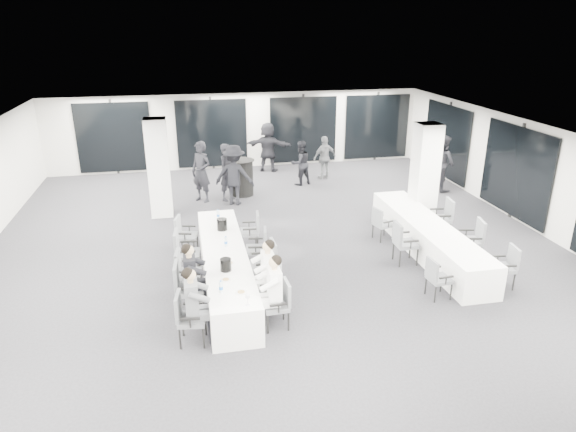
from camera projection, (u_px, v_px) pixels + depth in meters
name	position (u px, v px, depth m)	size (l,w,h in m)	color
room	(303.00, 182.00, 13.20)	(14.04, 16.04, 2.84)	#222227
column_left	(159.00, 168.00, 14.41)	(0.60, 0.60, 2.80)	white
column_right	(424.00, 175.00, 13.72)	(0.60, 0.60, 2.80)	white
banquet_table_main	(225.00, 267.00, 10.89)	(0.90, 5.00, 0.75)	white
banquet_table_side	(428.00, 238.00, 12.35)	(0.90, 5.00, 0.75)	white
cocktail_table	(242.00, 177.00, 16.44)	(0.83, 0.83, 1.15)	black
chair_main_left_near	(187.00, 315.00, 8.79)	(0.54, 0.58, 0.95)	#585B60
chair_main_left_second	(185.00, 285.00, 9.68)	(0.57, 0.62, 1.04)	#585B60
chair_main_left_mid	(185.00, 270.00, 10.39)	(0.54, 0.59, 0.95)	#585B60
chair_main_left_fourth	(184.00, 250.00, 11.17)	(0.57, 0.62, 1.04)	#585B60
chair_main_left_far	(184.00, 233.00, 12.25)	(0.57, 0.59, 0.93)	#585B60
chair_main_right_near	(280.00, 301.00, 9.28)	(0.47, 0.53, 0.90)	#585B60
chair_main_right_second	(273.00, 283.00, 9.89)	(0.55, 0.58, 0.93)	#585B60
chair_main_right_mid	(267.00, 261.00, 10.66)	(0.53, 0.59, 1.02)	#585B60
chair_main_right_fourth	(259.00, 246.00, 11.54)	(0.53, 0.57, 0.93)	#585B60
chair_main_right_far	(253.00, 228.00, 12.55)	(0.50, 0.54, 0.91)	#585B60
chair_side_left_near	(436.00, 276.00, 10.26)	(0.47, 0.51, 0.86)	#585B60
chair_side_left_mid	(403.00, 240.00, 11.74)	(0.51, 0.57, 0.99)	#585B60
chair_side_left_far	(381.00, 222.00, 13.03)	(0.52, 0.55, 0.86)	#585B60
chair_side_right_near	(507.00, 264.00, 10.69)	(0.52, 0.56, 0.91)	#585B60
chair_side_right_mid	(474.00, 237.00, 11.88)	(0.59, 0.63, 1.00)	#585B60
chair_side_right_far	(443.00, 215.00, 13.22)	(0.57, 0.61, 1.01)	#585B60
seated_guest_a	(196.00, 301.00, 8.71)	(0.50, 0.38, 1.44)	#5B5E63
seated_guest_b	(194.00, 274.00, 9.63)	(0.50, 0.38, 1.44)	black
seated_guest_c	(271.00, 288.00, 9.14)	(0.50, 0.38, 1.44)	white
seated_guest_d	(265.00, 270.00, 9.77)	(0.50, 0.38, 1.44)	white
standing_guest_a	(228.00, 169.00, 15.82)	(0.74, 0.59, 2.02)	black
standing_guest_b	(300.00, 160.00, 17.38)	(0.83, 0.51, 1.72)	black
standing_guest_c	(234.00, 171.00, 15.43)	(1.35, 0.69, 2.08)	black
standing_guest_d	(325.00, 155.00, 18.06)	(1.02, 0.57, 1.73)	#5B5E63
standing_guest_f	(268.00, 144.00, 18.92)	(1.90, 0.73, 2.08)	black
standing_guest_g	(201.00, 168.00, 15.68)	(0.78, 0.63, 2.13)	black
standing_guest_h	(442.00, 159.00, 16.76)	(1.01, 0.62, 2.10)	black
ice_bucket_near	(226.00, 265.00, 9.86)	(0.22, 0.22, 0.25)	black
ice_bucket_far	(222.00, 224.00, 11.80)	(0.24, 0.24, 0.27)	black
water_bottle_a	(221.00, 287.00, 9.06)	(0.07, 0.07, 0.22)	silver
water_bottle_b	(226.00, 242.00, 10.95)	(0.07, 0.07, 0.21)	silver
water_bottle_c	(218.00, 215.00, 12.47)	(0.07, 0.07, 0.22)	silver
plate_a	(226.00, 279.00, 9.54)	(0.21, 0.21, 0.03)	white
plate_b	(241.00, 292.00, 9.09)	(0.21, 0.21, 0.03)	white
plate_c	(230.00, 263.00, 10.20)	(0.19, 0.19, 0.03)	white
wine_glass	(248.00, 297.00, 8.63)	(0.08, 0.08, 0.22)	silver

